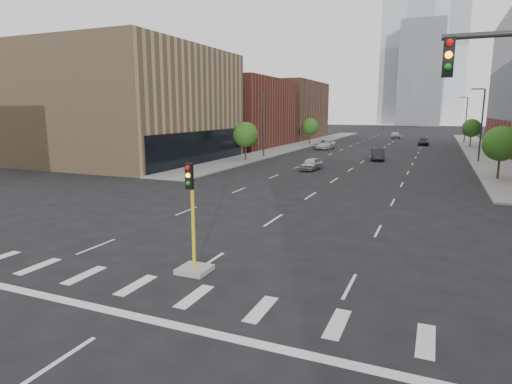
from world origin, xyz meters
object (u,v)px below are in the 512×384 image
Objects in this scene: car_mid_right at (378,154)px; car_distant at (396,135)px; car_near_left at (311,164)px; car_far_left at (325,144)px; car_deep_right at (423,142)px; median_traffic_signal at (193,249)px.

car_distant reaches higher than car_mid_right.
car_mid_right is at bearing 69.89° from car_near_left.
car_mid_right is 0.82× the size of car_far_left.
car_near_left is 13.69m from car_mid_right.
car_mid_right is at bearing -52.75° from car_far_left.
car_mid_right is 0.98× the size of car_distant.
car_near_left is 0.84× the size of car_deep_right.
median_traffic_signal reaches higher than car_far_left.
median_traffic_signal is 0.94× the size of car_deep_right.
car_distant is at bearing 90.34° from median_traffic_signal.
car_near_left is at bearing -79.28° from car_far_left.
car_distant is at bearing 90.03° from car_near_left.
median_traffic_signal is 72.81m from car_deep_right.
car_near_left is at bearing -102.04° from car_distant.
car_deep_right is 0.99× the size of car_distant.
car_mid_right is (1.50, 43.75, -0.20)m from median_traffic_signal.
car_deep_right is at bearing 45.05° from car_far_left.
car_near_left is at bearing -122.98° from car_mid_right.
median_traffic_signal is 0.94× the size of car_mid_right.
car_mid_right is at bearing -101.31° from car_deep_right.
car_near_left is at bearing 97.17° from median_traffic_signal.
car_distant is (-6.74, 19.26, 0.13)m from car_deep_right.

